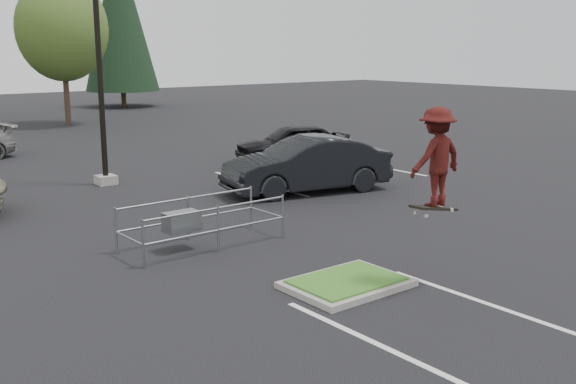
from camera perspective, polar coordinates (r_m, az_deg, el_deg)
ground at (r=12.78m, az=4.98°, el=-8.02°), size 120.00×120.00×0.00m
grass_median at (r=12.75m, az=4.99°, el=-7.69°), size 2.20×1.60×0.16m
stall_lines at (r=16.83m, az=-12.75°, el=-3.29°), size 22.62×17.60×0.01m
light_pole at (r=22.47m, az=-15.79°, el=12.10°), size 0.70×0.60×10.12m
decid_c at (r=41.08m, az=-18.59°, el=12.70°), size 5.12×5.12×8.38m
conif_c at (r=53.14m, az=-14.08°, el=14.41°), size 5.50×5.50×12.50m
cart_corral at (r=15.04m, az=-8.57°, el=-2.41°), size 3.67×1.35×1.04m
skateboarder at (r=12.36m, az=12.45°, el=2.86°), size 1.18×0.71×1.97m
car_r_charc at (r=20.79m, az=1.60°, el=2.32°), size 5.46×2.93×1.71m
car_r_black at (r=26.18m, az=0.45°, el=4.15°), size 4.82×3.19×1.52m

